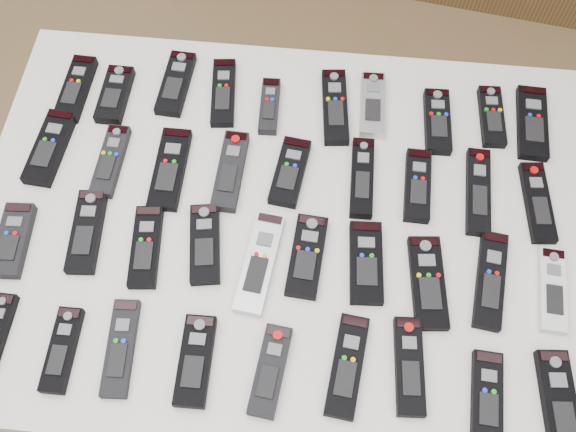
# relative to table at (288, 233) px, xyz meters

# --- Properties ---
(ground) EXTENTS (4.00, 4.00, 0.00)m
(ground) POSITION_rel_table_xyz_m (-0.09, -0.13, -0.72)
(ground) COLOR olive
(ground) RESTS_ON ground
(table) EXTENTS (1.25, 0.88, 0.78)m
(table) POSITION_rel_table_xyz_m (0.00, 0.00, 0.00)
(table) COLOR white
(table) RESTS_ON ground
(remote_0) EXTENTS (0.06, 0.17, 0.02)m
(remote_0) POSITION_rel_table_xyz_m (-0.49, 0.27, 0.07)
(remote_0) COLOR black
(remote_0) RESTS_ON table
(remote_1) EXTENTS (0.06, 0.14, 0.02)m
(remote_1) POSITION_rel_table_xyz_m (-0.40, 0.26, 0.07)
(remote_1) COLOR black
(remote_1) RESTS_ON table
(remote_2) EXTENTS (0.06, 0.17, 0.02)m
(remote_2) POSITION_rel_table_xyz_m (-0.28, 0.31, 0.07)
(remote_2) COLOR black
(remote_2) RESTS_ON table
(remote_3) EXTENTS (0.07, 0.18, 0.02)m
(remote_3) POSITION_rel_table_xyz_m (-0.17, 0.29, 0.07)
(remote_3) COLOR black
(remote_3) RESTS_ON table
(remote_4) EXTENTS (0.04, 0.14, 0.02)m
(remote_4) POSITION_rel_table_xyz_m (-0.07, 0.26, 0.07)
(remote_4) COLOR black
(remote_4) RESTS_ON table
(remote_5) EXTENTS (0.07, 0.19, 0.02)m
(remote_5) POSITION_rel_table_xyz_m (0.07, 0.28, 0.07)
(remote_5) COLOR black
(remote_5) RESTS_ON table
(remote_6) EXTENTS (0.06, 0.16, 0.02)m
(remote_6) POSITION_rel_table_xyz_m (0.15, 0.29, 0.07)
(remote_6) COLOR #B7B7BC
(remote_6) RESTS_ON table
(remote_7) EXTENTS (0.06, 0.16, 0.02)m
(remote_7) POSITION_rel_table_xyz_m (0.29, 0.26, 0.07)
(remote_7) COLOR black
(remote_7) RESTS_ON table
(remote_8) EXTENTS (0.05, 0.15, 0.02)m
(remote_8) POSITION_rel_table_xyz_m (0.41, 0.29, 0.07)
(remote_8) COLOR black
(remote_8) RESTS_ON table
(remote_9) EXTENTS (0.07, 0.18, 0.02)m
(remote_9) POSITION_rel_table_xyz_m (0.49, 0.28, 0.07)
(remote_9) COLOR black
(remote_9) RESTS_ON table
(remote_10) EXTENTS (0.07, 0.18, 0.02)m
(remote_10) POSITION_rel_table_xyz_m (-0.51, 0.11, 0.07)
(remote_10) COLOR black
(remote_10) RESTS_ON table
(remote_11) EXTENTS (0.05, 0.17, 0.02)m
(remote_11) POSITION_rel_table_xyz_m (-0.38, 0.10, 0.07)
(remote_11) COLOR black
(remote_11) RESTS_ON table
(remote_12) EXTENTS (0.06, 0.19, 0.02)m
(remote_12) POSITION_rel_table_xyz_m (-0.25, 0.09, 0.07)
(remote_12) COLOR black
(remote_12) RESTS_ON table
(remote_13) EXTENTS (0.06, 0.18, 0.02)m
(remote_13) POSITION_rel_table_xyz_m (-0.13, 0.09, 0.07)
(remote_13) COLOR black
(remote_13) RESTS_ON table
(remote_14) EXTENTS (0.08, 0.16, 0.02)m
(remote_14) POSITION_rel_table_xyz_m (-0.01, 0.11, 0.07)
(remote_14) COLOR black
(remote_14) RESTS_ON table
(remote_15) EXTENTS (0.05, 0.18, 0.02)m
(remote_15) POSITION_rel_table_xyz_m (0.14, 0.11, 0.07)
(remote_15) COLOR black
(remote_15) RESTS_ON table
(remote_16) EXTENTS (0.05, 0.16, 0.02)m
(remote_16) POSITION_rel_table_xyz_m (0.25, 0.10, 0.07)
(remote_16) COLOR black
(remote_16) RESTS_ON table
(remote_17) EXTENTS (0.05, 0.19, 0.02)m
(remote_17) POSITION_rel_table_xyz_m (0.37, 0.10, 0.07)
(remote_17) COLOR black
(remote_17) RESTS_ON table
(remote_18) EXTENTS (0.06, 0.18, 0.02)m
(remote_18) POSITION_rel_table_xyz_m (0.49, 0.09, 0.07)
(remote_18) COLOR black
(remote_18) RESTS_ON table
(remote_19) EXTENTS (0.07, 0.16, 0.02)m
(remote_19) POSITION_rel_table_xyz_m (-0.52, -0.10, 0.07)
(remote_19) COLOR black
(remote_19) RESTS_ON table
(remote_20) EXTENTS (0.07, 0.18, 0.02)m
(remote_20) POSITION_rel_table_xyz_m (-0.38, -0.07, 0.07)
(remote_20) COLOR black
(remote_20) RESTS_ON table
(remote_21) EXTENTS (0.07, 0.17, 0.02)m
(remote_21) POSITION_rel_table_xyz_m (-0.26, -0.09, 0.07)
(remote_21) COLOR black
(remote_21) RESTS_ON table
(remote_22) EXTENTS (0.08, 0.17, 0.02)m
(remote_22) POSITION_rel_table_xyz_m (-0.15, -0.07, 0.07)
(remote_22) COLOR black
(remote_22) RESTS_ON table
(remote_23) EXTENTS (0.08, 0.21, 0.02)m
(remote_23) POSITION_rel_table_xyz_m (-0.04, -0.10, 0.07)
(remote_23) COLOR #B7B7BC
(remote_23) RESTS_ON table
(remote_24) EXTENTS (0.07, 0.17, 0.02)m
(remote_24) POSITION_rel_table_xyz_m (0.04, -0.08, 0.07)
(remote_24) COLOR black
(remote_24) RESTS_ON table
(remote_25) EXTENTS (0.07, 0.17, 0.02)m
(remote_25) POSITION_rel_table_xyz_m (0.16, -0.08, 0.07)
(remote_25) COLOR black
(remote_25) RESTS_ON table
(remote_26) EXTENTS (0.08, 0.19, 0.02)m
(remote_26) POSITION_rel_table_xyz_m (0.27, -0.11, 0.07)
(remote_26) COLOR black
(remote_26) RESTS_ON table
(remote_27) EXTENTS (0.07, 0.20, 0.02)m
(remote_27) POSITION_rel_table_xyz_m (0.39, -0.09, 0.07)
(remote_27) COLOR black
(remote_27) RESTS_ON table
(remote_28) EXTENTS (0.06, 0.17, 0.02)m
(remote_28) POSITION_rel_table_xyz_m (0.50, -0.10, 0.07)
(remote_28) COLOR silver
(remote_28) RESTS_ON table
(remote_30) EXTENTS (0.05, 0.15, 0.02)m
(remote_30) POSITION_rel_table_xyz_m (-0.37, -0.30, 0.07)
(remote_30) COLOR black
(remote_30) RESTS_ON table
(remote_31) EXTENTS (0.06, 0.18, 0.02)m
(remote_31) POSITION_rel_table_xyz_m (-0.27, -0.29, 0.07)
(remote_31) COLOR black
(remote_31) RESTS_ON table
(remote_32) EXTENTS (0.06, 0.16, 0.02)m
(remote_32) POSITION_rel_table_xyz_m (-0.13, -0.30, 0.07)
(remote_32) COLOR black
(remote_32) RESTS_ON table
(remote_33) EXTENTS (0.06, 0.16, 0.02)m
(remote_33) POSITION_rel_table_xyz_m (-0.00, -0.30, 0.07)
(remote_33) COLOR black
(remote_33) RESTS_ON table
(remote_34) EXTENTS (0.07, 0.19, 0.02)m
(remote_34) POSITION_rel_table_xyz_m (0.13, -0.28, 0.07)
(remote_34) COLOR black
(remote_34) RESTS_ON table
(remote_35) EXTENTS (0.06, 0.17, 0.02)m
(remote_35) POSITION_rel_table_xyz_m (0.24, -0.27, 0.07)
(remote_35) COLOR black
(remote_35) RESTS_ON table
(remote_36) EXTENTS (0.06, 0.16, 0.02)m
(remote_36) POSITION_rel_table_xyz_m (0.37, -0.31, 0.07)
(remote_36) COLOR black
(remote_36) RESTS_ON table
(remote_37) EXTENTS (0.07, 0.19, 0.02)m
(remote_37) POSITION_rel_table_xyz_m (0.49, -0.31, 0.07)
(remote_37) COLOR black
(remote_37) RESTS_ON table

